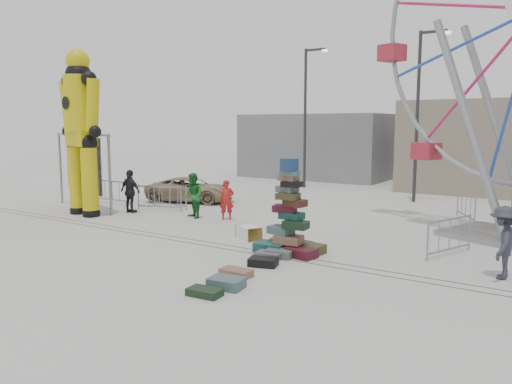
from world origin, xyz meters
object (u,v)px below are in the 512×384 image
Objects in this scene: lamp_post_right at (420,108)px; pedestrian_grey at (503,242)px; barricade_dummy_a at (112,192)px; parked_suv at (190,190)px; steamer_trunk at (249,233)px; suitcase_tower at (289,227)px; lamp_post_left at (307,111)px; pedestrian_green at (193,196)px; barricade_dummy_c at (159,198)px; pedestrian_red at (227,200)px; barricade_dummy_b at (170,196)px; banner_scaffold at (83,152)px; pedestrian_black at (130,191)px; barricade_wheel_front at (450,237)px; crash_test_dummy at (81,126)px; barricade_wheel_back at (466,206)px.

lamp_post_right is 4.51× the size of pedestrian_grey.
parked_suv is at bearing 42.04° from barricade_dummy_a.
lamp_post_right is at bearing 104.04° from steamer_trunk.
suitcase_tower is 5.53m from pedestrian_grey.
lamp_post_left is 11.65m from pedestrian_green.
barricade_dummy_c is 0.47× the size of parked_suv.
barricade_dummy_c is (-8.23, 3.20, -0.22)m from suitcase_tower.
pedestrian_red is (-4.93, -8.61, -3.70)m from lamp_post_right.
barricade_dummy_b is at bearing -137.94° from lamp_post_right.
pedestrian_green reaches higher than barricade_dummy_a.
pedestrian_red is at bearing -119.80° from lamp_post_right.
lamp_post_left is at bearing -138.18° from pedestrian_grey.
banner_scaffold is 2.99m from pedestrian_black.
barricade_dummy_b is at bearing 53.10° from banner_scaffold.
parked_suv is (2.62, 4.10, -1.90)m from banner_scaffold.
barricade_dummy_a is at bearing -160.11° from pedestrian_green.
parked_suv is (-0.57, 2.71, 0.04)m from barricade_dummy_c.
lamp_post_left is at bearing 64.96° from barricade_dummy_a.
barricade_dummy_a is 1.10× the size of pedestrian_black.
lamp_post_right reaches higher than barricade_dummy_b.
banner_scaffold is 2.29× the size of barricade_dummy_b.
lamp_post_left is 14.35m from steamer_trunk.
parked_suv is (-8.79, 5.90, -0.18)m from suitcase_tower.
suitcase_tower is at bearing -64.24° from lamp_post_left.
pedestrian_green is (2.33, -0.50, 0.35)m from barricade_dummy_c.
barricade_dummy_b is at bearing 175.04° from parked_suv.
pedestrian_green reaches higher than barricade_dummy_b.
steamer_trunk is 0.44× the size of barricade_dummy_c.
pedestrian_green is at bearing 27.85° from banner_scaffold.
barricade_dummy_b and barricade_wheel_front have the same top height.
barricade_dummy_c reaches higher than steamer_trunk.
barricade_dummy_c is at bearing -174.26° from steamer_trunk.
pedestrian_green reaches higher than barricade_wheel_front.
barricade_dummy_b is at bearing 69.50° from crash_test_dummy.
parked_suv is at bearing -147.42° from lamp_post_right.
pedestrian_grey is (13.79, -3.20, 0.34)m from barricade_dummy_b.
pedestrian_grey is (12.12, -13.02, -3.59)m from lamp_post_left.
lamp_post_right is 5.12× the size of pedestrian_red.
barricade_wheel_back is 13.59m from pedestrian_black.
steamer_trunk is 0.44× the size of barricade_dummy_b.
suitcase_tower is 3.10× the size of steamer_trunk.
barricade_wheel_front is 1.00× the size of barricade_wheel_back.
pedestrian_black is (2.51, 0.37, -1.58)m from banner_scaffold.
banner_scaffold reaches higher than pedestrian_red.
lamp_post_left reaches higher than barricade_wheel_back.
barricade_dummy_a is 1.00× the size of barricade_dummy_b.
barricade_dummy_c is at bearing -80.75° from barricade_dummy_b.
lamp_post_right is 10.90m from barricade_wheel_front.
lamp_post_right is 15.54m from banner_scaffold.
pedestrian_black is (-12.85, -0.07, 0.36)m from barricade_wheel_front.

